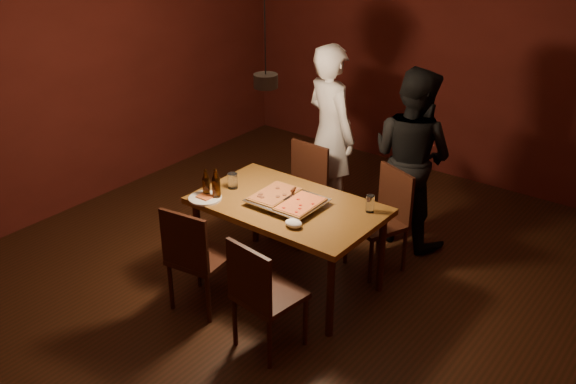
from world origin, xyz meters
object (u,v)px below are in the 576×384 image
Objects in this scene: dining_table at (288,211)px; beer_bottle_b at (216,184)px; diner_dark at (412,157)px; pendant_lamp at (266,79)px; plate_slice at (205,198)px; diner_white at (330,134)px; chair_far_right at (385,210)px; chair_near_right at (261,288)px; chair_far_left at (303,183)px; pizza_tray at (287,202)px; beer_bottle_a at (206,183)px; chair_near_left at (194,250)px.

beer_bottle_b is (-0.51, -0.28, 0.20)m from dining_table.
diner_dark is (0.42, 1.29, 0.15)m from dining_table.
pendant_lamp is (0.38, 0.19, 0.88)m from beer_bottle_b.
plate_slice is 0.15× the size of diner_white.
plate_slice is at bearing -135.05° from beer_bottle_b.
plate_slice is at bearing -149.11° from dining_table.
chair_far_right and chair_near_right have the same top height.
chair_far_right is 2.03× the size of plate_slice.
pendant_lamp is (-0.56, -1.38, 0.93)m from diner_dark.
chair_far_left is 1.09m from beer_bottle_b.
diner_white reaches higher than chair_near_right.
pendant_lamp is (0.28, -1.31, 0.88)m from diner_white.
pizza_tray is (-0.37, 0.78, 0.24)m from chair_near_right.
chair_far_right is 1.13× the size of chair_near_right.
pizza_tray is 0.67m from plate_slice.
pizza_tray is 0.33× the size of diner_dark.
dining_table is at bearing 78.62° from chair_far_right.
diner_white reaches higher than diner_dark.
beer_bottle_a reaches higher than chair_far_left.
dining_table is 0.82m from chair_near_left.
dining_table is 6.51× the size of beer_bottle_a.
pendant_lamp is (-0.62, -0.82, 1.22)m from chair_far_right.
diner_dark is at bearing 68.01° from pendant_lamp.
pizza_tray is (0.42, -0.78, 0.24)m from chair_far_left.
chair_near_left is 0.59m from beer_bottle_b.
dining_table is at bearing 114.81° from pizza_tray.
chair_far_left is at bearing 118.20° from pizza_tray.
chair_near_left is at bearing -69.09° from beer_bottle_b.
chair_near_left is 0.72m from chair_near_right.
beer_bottle_b is at bearing 102.89° from chair_near_left.
diner_dark is at bearing 61.33° from chair_near_left.
pendant_lamp is at bearing 132.78° from chair_near_right.
pendant_lamp is (-0.15, -0.06, 0.99)m from pizza_tray.
pizza_tray is at bearing 55.31° from chair_near_left.
pendant_lamp is (0.20, 0.64, 1.22)m from chair_near_left.
chair_near_right is 0.28× the size of diner_white.
pendant_lamp is at bearing -146.06° from dining_table.
dining_table is 0.86× the size of diner_white.
chair_far_right is 1.08m from diner_white.
beer_bottle_a is at bearing 103.71° from diner_white.
chair_near_left is 0.29× the size of diner_dark.
chair_near_right is (0.72, -0.07, 0.00)m from chair_near_left.
plate_slice is (-0.96, 0.46, 0.22)m from chair_near_right.
chair_near_right is at bearing 97.24° from diner_dark.
diner_dark reaches higher than plate_slice.
chair_far_right is (0.48, 0.73, -0.14)m from dining_table.
beer_bottle_b reaches higher than chair_near_right.
chair_near_left is 0.82m from pizza_tray.
beer_bottle_b is 0.96× the size of plate_slice.
pendant_lamp reaches higher than diner_dark.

